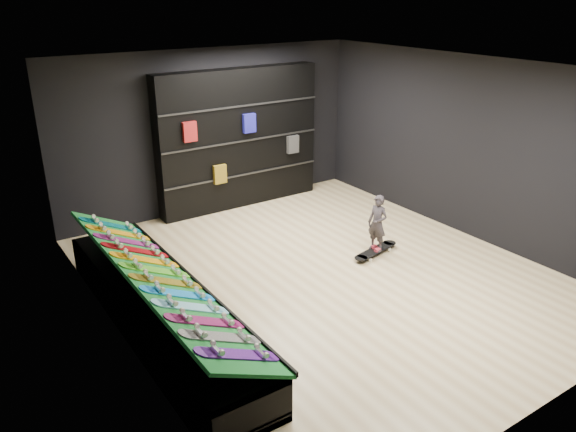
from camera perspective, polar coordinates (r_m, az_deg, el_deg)
floor at (r=8.41m, az=3.61°, el=-6.04°), size 6.00×7.00×0.01m
ceiling at (r=7.48m, az=4.17°, el=14.68°), size 6.00×7.00×0.01m
wall_back at (r=10.69m, az=-7.79°, el=8.58°), size 6.00×0.02×3.00m
wall_front at (r=5.70m, az=26.00°, el=-5.87°), size 6.00×0.02×3.00m
wall_left at (r=6.53m, az=-17.48°, el=-1.08°), size 0.02×7.00×3.00m
wall_right at (r=9.88m, az=17.88°, el=6.60°), size 0.02×7.00×3.00m
display_rack at (r=7.21m, az=-12.90°, el=-9.49°), size 0.90×4.50×0.50m
turf_ramp at (r=7.00m, az=-12.84°, el=-6.15°), size 0.92×4.50×0.46m
back_shelving at (r=10.79m, az=-5.01°, el=7.81°), size 3.28×0.38×2.63m
floor_skateboard at (r=9.11m, az=8.89°, el=-3.65°), size 1.00×0.42×0.09m
child at (r=8.97m, az=9.01°, el=-1.80°), size 0.19×0.23×0.55m
display_board_0 at (r=5.50m, az=-5.08°, el=-13.81°), size 0.93×0.22×0.50m
display_board_1 at (r=5.75m, az=-6.80°, el=-12.10°), size 0.93×0.22×0.50m
display_board_2 at (r=6.01m, az=-8.35°, el=-10.52°), size 0.93×0.22×0.50m
display_board_3 at (r=6.28m, az=-9.76°, el=-9.07°), size 0.93×0.22×0.50m
display_board_4 at (r=6.56m, az=-11.05°, el=-7.74°), size 0.93×0.22×0.50m
display_board_5 at (r=6.84m, az=-12.22°, el=-6.51°), size 0.93×0.22×0.50m
display_board_6 at (r=7.13m, az=-13.29°, el=-5.38°), size 0.93×0.22×0.50m
display_board_7 at (r=7.43m, az=-14.27°, el=-4.33°), size 0.93×0.22×0.50m
display_board_8 at (r=7.72m, az=-15.18°, el=-3.36°), size 0.93×0.22×0.50m
display_board_9 at (r=8.03m, az=-16.01°, el=-2.47°), size 0.93×0.22×0.50m
display_board_10 at (r=8.33m, az=-16.79°, el=-1.64°), size 0.93×0.22×0.50m
display_board_11 at (r=8.64m, az=-17.51°, el=-0.87°), size 0.93×0.22×0.50m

